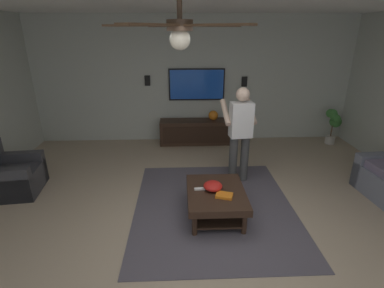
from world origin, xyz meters
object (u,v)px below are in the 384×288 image
Objects in this scene: tv at (197,84)px; potted_plant_short at (333,121)px; person_standing at (240,130)px; ceiling_fan at (179,29)px; bowl at (213,186)px; book at (224,195)px; vase_round at (213,115)px; remote_white at (200,189)px; wall_speaker_right at (147,81)px; wall_speaker_left at (244,82)px; coffee_table at (216,197)px; media_console at (197,132)px; armchair at (10,176)px.

potted_plant_short is at bearing 82.64° from tv.
person_standing is 1.46× the size of ceiling_fan.
bowl is 1.19× the size of book.
ceiling_fan reaches higher than vase_round.
ceiling_fan reaches higher than book.
book is at bearing 134.51° from potted_plant_short.
remote_white is 0.68× the size of vase_round.
wall_speaker_right is at bearing 32.98° from person_standing.
person_standing reaches higher than potted_plant_short.
wall_speaker_left is (0.24, -0.72, 0.72)m from vase_round.
coffee_table is at bearing 162.39° from wall_speaker_left.
media_console is 1.35× the size of tv.
armchair is 0.54× the size of person_standing.
potted_plant_short is (2.71, -3.01, 0.24)m from coffee_table.
bowl is 1.75× the size of remote_white.
bowl is at bearing 0.96° from tv.
media_console is (2.08, -3.14, -0.00)m from armchair.
tv is at bearing -95.61° from remote_white.
remote_white is 2.90m from vase_round.
wall_speaker_right is (0.01, 1.11, 0.09)m from tv.
book reaches higher than remote_white.
tv reaches higher than remote_white.
wall_speaker_left is (2.09, -0.48, 0.45)m from person_standing.
tv reaches higher than coffee_table.
bowl is 1.19× the size of wall_speaker_right.
ceiling_fan is at bearing 74.55° from remote_white.
remote_white is 0.68× the size of wall_speaker_left.
person_standing is at bearing -24.59° from ceiling_fan.
wall_speaker_right is at bearing 80.91° from vase_round.
remote_white is (-3.07, 0.13, -0.91)m from tv.
bowl reaches higher than book.
wall_speaker_left is at bearing -19.32° from person_standing.
tv is 1.11m from wall_speaker_right.
armchair is 4.05× the size of wall_speaker_left.
potted_plant_short is 0.73× the size of ceiling_fan.
wall_speaker_right reaches higher than bowl.
ceiling_fan is at bearing 149.12° from person_standing.
wall_speaker_right is (2.09, 1.71, 0.48)m from person_standing.
media_console is 1.57m from wall_speaker_left.
tv is 3.23m from potted_plant_short.
bowl is at bearing -19.54° from armchair.
potted_plant_short is 2.22m from wall_speaker_left.
potted_plant_short is 4.06m from bowl.
armchair is 3.77m from media_console.
bowl reaches higher than coffee_table.
tv is at bearing 58.86° from vase_round.
wall_speaker_right is (3.13, 1.20, 1.12)m from coffee_table.
wall_speaker_left is 4.65m from ceiling_fan.
potted_plant_short reaches higher than media_console.
ceiling_fan reaches higher than person_standing.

